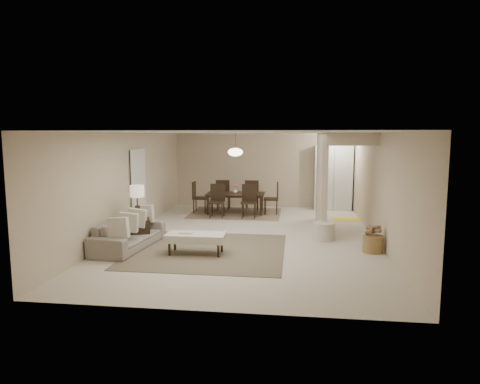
# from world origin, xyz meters

# --- Properties ---
(floor) EXTENTS (9.00, 9.00, 0.00)m
(floor) POSITION_xyz_m (0.00, 0.00, 0.00)
(floor) COLOR beige
(floor) RESTS_ON ground
(ceiling) EXTENTS (9.00, 9.00, 0.00)m
(ceiling) POSITION_xyz_m (0.00, 0.00, 2.50)
(ceiling) COLOR white
(ceiling) RESTS_ON back_wall
(back_wall) EXTENTS (6.00, 0.00, 6.00)m
(back_wall) POSITION_xyz_m (0.00, 4.50, 1.25)
(back_wall) COLOR #C7B497
(back_wall) RESTS_ON floor
(left_wall) EXTENTS (0.00, 9.00, 9.00)m
(left_wall) POSITION_xyz_m (-3.00, 0.00, 1.25)
(left_wall) COLOR #C7B497
(left_wall) RESTS_ON floor
(right_wall) EXTENTS (0.00, 9.00, 9.00)m
(right_wall) POSITION_xyz_m (3.00, 0.00, 1.25)
(right_wall) COLOR #C7B497
(right_wall) RESTS_ON floor
(partition) EXTENTS (0.15, 2.50, 2.50)m
(partition) POSITION_xyz_m (1.80, 1.25, 1.25)
(partition) COLOR #C7B497
(partition) RESTS_ON floor
(doorway) EXTENTS (0.04, 0.90, 2.04)m
(doorway) POSITION_xyz_m (-2.97, 0.60, 1.02)
(doorway) COLOR black
(doorway) RESTS_ON floor
(pantry_cabinet) EXTENTS (1.20, 0.55, 2.10)m
(pantry_cabinet) POSITION_xyz_m (2.35, 4.15, 1.05)
(pantry_cabinet) COLOR silver
(pantry_cabinet) RESTS_ON floor
(flush_light) EXTENTS (0.44, 0.44, 0.05)m
(flush_light) POSITION_xyz_m (2.30, 3.20, 2.46)
(flush_light) COLOR white
(flush_light) RESTS_ON ceiling
(living_rug) EXTENTS (3.20, 3.20, 0.01)m
(living_rug) POSITION_xyz_m (-0.69, -1.39, 0.01)
(living_rug) COLOR brown
(living_rug) RESTS_ON floor
(sofa) EXTENTS (2.17, 1.03, 0.61)m
(sofa) POSITION_xyz_m (-2.45, -1.39, 0.31)
(sofa) COLOR gray
(sofa) RESTS_ON floor
(ottoman_bench) EXTENTS (1.22, 0.57, 0.43)m
(ottoman_bench) POSITION_xyz_m (-0.89, -1.69, 0.35)
(ottoman_bench) COLOR beige
(ottoman_bench) RESTS_ON living_rug
(side_table) EXTENTS (0.67, 0.67, 0.56)m
(side_table) POSITION_xyz_m (-2.40, -0.97, 0.28)
(side_table) COLOR black
(side_table) RESTS_ON floor
(table_lamp) EXTENTS (0.32, 0.32, 0.76)m
(table_lamp) POSITION_xyz_m (-2.40, -0.97, 1.13)
(table_lamp) COLOR #402D1B
(table_lamp) RESTS_ON side_table
(round_pouf) EXTENTS (0.53, 0.53, 0.41)m
(round_pouf) POSITION_xyz_m (1.80, -0.11, 0.20)
(round_pouf) COLOR beige
(round_pouf) RESTS_ON floor
(wicker_basket) EXTENTS (0.52, 0.52, 0.36)m
(wicker_basket) POSITION_xyz_m (2.75, -1.07, 0.18)
(wicker_basket) COLOR brown
(wicker_basket) RESTS_ON floor
(dining_rug) EXTENTS (2.80, 2.10, 0.01)m
(dining_rug) POSITION_xyz_m (-0.73, 2.99, 0.01)
(dining_rug) COLOR #746148
(dining_rug) RESTS_ON floor
(dining_table) EXTENTS (1.84, 1.07, 0.63)m
(dining_table) POSITION_xyz_m (-0.73, 2.99, 0.32)
(dining_table) COLOR black
(dining_table) RESTS_ON dining_rug
(dining_chairs) EXTENTS (2.68, 1.97, 0.99)m
(dining_chairs) POSITION_xyz_m (-0.73, 2.99, 0.50)
(dining_chairs) COLOR black
(dining_chairs) RESTS_ON dining_rug
(vase) EXTENTS (0.18, 0.18, 0.15)m
(vase) POSITION_xyz_m (-0.73, 2.99, 0.71)
(vase) COLOR white
(vase) RESTS_ON dining_table
(yellow_mat) EXTENTS (0.90, 0.61, 0.01)m
(yellow_mat) POSITION_xyz_m (2.64, 2.46, 0.01)
(yellow_mat) COLOR yellow
(yellow_mat) RESTS_ON floor
(pendant_light) EXTENTS (0.46, 0.46, 0.71)m
(pendant_light) POSITION_xyz_m (-0.73, 2.99, 1.92)
(pendant_light) COLOR #402D1B
(pendant_light) RESTS_ON ceiling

